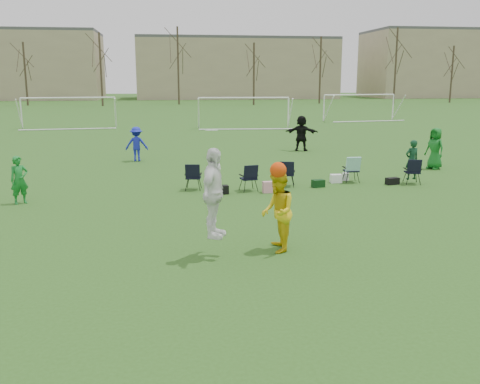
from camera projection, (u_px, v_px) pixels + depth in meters
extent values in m
plane|color=#2B5319|center=(280.00, 259.00, 11.96)|extent=(260.00, 260.00, 0.00)
imported|color=#157B29|center=(19.00, 180.00, 17.08)|extent=(0.68, 0.61, 1.55)
imported|color=#1722B3|center=(137.00, 144.00, 25.87)|extent=(1.10, 0.66, 1.66)
imported|color=#12651E|center=(435.00, 148.00, 23.63)|extent=(0.90, 1.06, 1.83)
imported|color=black|center=(301.00, 133.00, 29.54)|extent=(1.90, 1.16, 1.95)
imported|color=white|center=(213.00, 193.00, 11.78)|extent=(0.90, 1.28, 2.01)
imported|color=yellow|center=(278.00, 212.00, 12.35)|extent=(0.80, 0.98, 1.89)
sphere|color=#E03E0B|center=(278.00, 170.00, 12.14)|extent=(0.38, 0.38, 0.38)
cylinder|color=white|center=(211.00, 130.00, 11.43)|extent=(0.27, 0.27, 0.04)
imported|color=#0F3A21|center=(412.00, 160.00, 20.40)|extent=(0.61, 0.45, 1.52)
cube|color=black|center=(220.00, 190.00, 18.64)|extent=(0.58, 0.35, 0.30)
cube|color=pink|center=(268.00, 187.00, 18.83)|extent=(0.36, 0.24, 0.40)
cube|color=#0E3412|center=(318.00, 183.00, 19.80)|extent=(0.50, 0.37, 0.28)
cube|color=white|center=(336.00, 178.00, 20.66)|extent=(0.43, 0.32, 0.32)
cylinder|color=white|center=(345.00, 177.00, 21.10)|extent=(0.26, 0.26, 0.30)
cube|color=black|center=(392.00, 181.00, 20.31)|extent=(0.55, 0.37, 0.26)
cube|color=black|center=(193.00, 177.00, 19.30)|extent=(0.69, 0.69, 0.96)
cube|color=black|center=(249.00, 178.00, 19.10)|extent=(0.70, 0.70, 0.96)
cube|color=black|center=(287.00, 173.00, 19.92)|extent=(0.73, 0.73, 0.96)
cube|color=black|center=(351.00, 170.00, 20.73)|extent=(0.62, 0.62, 0.96)
cube|color=black|center=(412.00, 171.00, 20.39)|extent=(0.70, 0.70, 0.96)
cylinder|color=white|center=(21.00, 113.00, 42.41)|extent=(0.12, 0.12, 2.40)
cylinder|color=white|center=(115.00, 112.00, 44.04)|extent=(0.12, 0.12, 2.40)
cylinder|color=white|center=(68.00, 98.00, 42.97)|extent=(7.28, 0.76, 0.12)
cylinder|color=white|center=(199.00, 113.00, 42.97)|extent=(0.12, 0.12, 2.40)
cylinder|color=white|center=(288.00, 113.00, 43.49)|extent=(0.12, 0.12, 2.40)
cylinder|color=white|center=(244.00, 98.00, 42.98)|extent=(7.29, 0.63, 0.12)
cylinder|color=white|center=(324.00, 108.00, 49.71)|extent=(0.12, 0.12, 2.40)
cylinder|color=white|center=(393.00, 107.00, 51.70)|extent=(0.12, 0.12, 2.40)
cylinder|color=white|center=(360.00, 95.00, 50.46)|extent=(7.25, 1.13, 0.12)
cylinder|color=#382B21|center=(25.00, 74.00, 77.16)|extent=(0.28, 0.28, 9.00)
cylinder|color=#382B21|center=(101.00, 70.00, 75.66)|extent=(0.28, 0.28, 10.20)
cylinder|color=#382B21|center=(178.00, 66.00, 79.96)|extent=(0.28, 0.28, 11.40)
cylinder|color=#382B21|center=(254.00, 74.00, 78.84)|extent=(0.28, 0.28, 9.00)
cylinder|color=#382B21|center=(320.00, 70.00, 83.15)|extent=(0.28, 0.28, 10.20)
cylinder|color=#382B21|center=(396.00, 66.00, 81.65)|extent=(0.28, 0.28, 11.40)
cylinder|color=#382B21|center=(452.00, 74.00, 86.33)|extent=(0.28, 0.28, 9.00)
cube|color=tan|center=(236.00, 70.00, 105.39)|extent=(38.00, 16.00, 11.00)
cube|color=tan|center=(440.00, 65.00, 111.16)|extent=(30.00, 16.00, 13.00)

